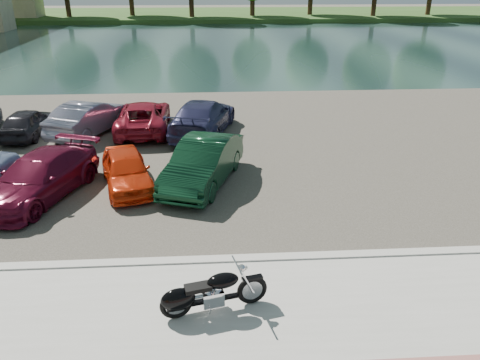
{
  "coord_description": "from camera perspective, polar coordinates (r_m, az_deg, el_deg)",
  "views": [
    {
      "loc": [
        -0.56,
        -7.89,
        6.71
      ],
      "look_at": [
        0.24,
        4.61,
        1.1
      ],
      "focal_mm": 35.0,
      "sensor_mm": 36.0,
      "label": 1
    }
  ],
  "objects": [
    {
      "name": "parking_lot",
      "position": [
        20.05,
        -1.84,
        4.62
      ],
      "size": [
        60.0,
        18.0,
        0.04
      ],
      "primitive_type": "cube",
      "color": "#3D3931",
      "rests_on": "ground"
    },
    {
      "name": "river",
      "position": [
        48.36,
        -3.07,
        16.11
      ],
      "size": [
        120.0,
        40.0,
        0.0
      ],
      "primitive_type": "cube",
      "color": "#182B2B",
      "rests_on": "ground"
    },
    {
      "name": "car_8",
      "position": [
        22.6,
        -24.5,
        6.39
      ],
      "size": [
        1.6,
        3.66,
        1.23
      ],
      "primitive_type": "imported",
      "rotation": [
        0.0,
        0.0,
        3.1
      ],
      "color": "black",
      "rests_on": "parking_lot"
    },
    {
      "name": "promenade",
      "position": [
        9.6,
        0.76,
        -19.8
      ],
      "size": [
        60.0,
        6.0,
        0.1
      ],
      "primitive_type": "cube",
      "color": "#ABAAA1",
      "rests_on": "ground"
    },
    {
      "name": "motorcycle",
      "position": [
        10.04,
        -4.36,
        -13.7
      ],
      "size": [
        2.29,
        0.91,
        1.05
      ],
      "rotation": [
        0.0,
        0.0,
        0.23
      ],
      "color": "black",
      "rests_on": "promenade"
    },
    {
      "name": "car_3",
      "position": [
        16.15,
        -23.23,
        0.34
      ],
      "size": [
        3.41,
        5.14,
        1.38
      ],
      "primitive_type": "imported",
      "rotation": [
        0.0,
        0.0,
        -0.34
      ],
      "color": "#550C23",
      "rests_on": "parking_lot"
    },
    {
      "name": "far_bank",
      "position": [
        80.15,
        -3.43,
        19.49
      ],
      "size": [
        120.0,
        24.0,
        0.6
      ],
      "primitive_type": "cube",
      "color": "#2A4A1A",
      "rests_on": "ground"
    },
    {
      "name": "car_4",
      "position": [
        16.03,
        -13.68,
        1.21
      ],
      "size": [
        2.4,
        3.88,
        1.23
      ],
      "primitive_type": "imported",
      "rotation": [
        0.0,
        0.0,
        0.28
      ],
      "color": "red",
      "rests_on": "parking_lot"
    },
    {
      "name": "car_9",
      "position": [
        21.93,
        -17.92,
        7.26
      ],
      "size": [
        3.1,
        4.75,
        1.48
      ],
      "primitive_type": "imported",
      "rotation": [
        0.0,
        0.0,
        2.77
      ],
      "color": "slate",
      "rests_on": "parking_lot"
    },
    {
      "name": "car_10",
      "position": [
        21.72,
        -11.69,
        7.59
      ],
      "size": [
        2.44,
        4.94,
        1.35
      ],
      "primitive_type": "imported",
      "rotation": [
        0.0,
        0.0,
        3.18
      ],
      "color": "maroon",
      "rests_on": "parking_lot"
    },
    {
      "name": "car_11",
      "position": [
        20.94,
        -4.59,
        7.65
      ],
      "size": [
        3.35,
        5.62,
        1.53
      ],
      "primitive_type": "imported",
      "rotation": [
        0.0,
        0.0,
        2.9
      ],
      "color": "#28294E",
      "rests_on": "parking_lot"
    },
    {
      "name": "kerb",
      "position": [
        11.93,
        -0.35,
        -9.71
      ],
      "size": [
        60.0,
        0.3,
        0.14
      ],
      "primitive_type": "cube",
      "color": "#ABAAA1",
      "rests_on": "ground"
    },
    {
      "name": "car_5",
      "position": [
        15.85,
        -4.53,
        2.14
      ],
      "size": [
        3.0,
        4.88,
        1.52
      ],
      "primitive_type": "imported",
      "rotation": [
        0.0,
        0.0,
        -0.33
      ],
      "color": "black",
      "rests_on": "parking_lot"
    },
    {
      "name": "ground",
      "position": [
        10.37,
        0.32,
        -16.18
      ],
      "size": [
        200.0,
        200.0,
        0.0
      ],
      "primitive_type": "plane",
      "color": "#595447",
      "rests_on": "ground"
    }
  ]
}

